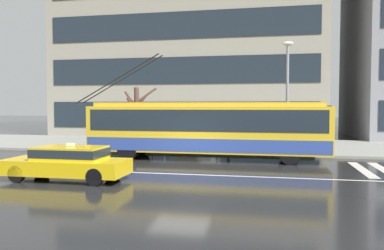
% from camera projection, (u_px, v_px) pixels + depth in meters
% --- Properties ---
extents(ground_plane, '(160.00, 160.00, 0.00)m').
position_uv_depth(ground_plane, '(180.00, 169.00, 17.10)').
color(ground_plane, '#242527').
extents(sidewalk_slab, '(80.00, 10.00, 0.14)m').
position_uv_depth(sidewalk_slab, '(213.00, 145.00, 26.92)').
color(sidewalk_slab, gray).
rests_on(sidewalk_slab, ground_plane).
extents(crosswalk_stripe_edge_near, '(0.44, 4.40, 0.01)m').
position_uv_depth(crosswalk_stripe_edge_near, '(362.00, 169.00, 17.04)').
color(crosswalk_stripe_edge_near, beige).
rests_on(crosswalk_stripe_edge_near, ground_plane).
extents(crosswalk_stripe_inner_a, '(0.44, 4.40, 0.01)m').
position_uv_depth(crosswalk_stripe_inner_a, '(384.00, 170.00, 16.86)').
color(crosswalk_stripe_inner_a, beige).
rests_on(crosswalk_stripe_inner_a, ground_plane).
extents(lane_centre_line, '(72.00, 0.14, 0.01)m').
position_uv_depth(lane_centre_line, '(173.00, 174.00, 15.92)').
color(lane_centre_line, silver).
rests_on(lane_centre_line, ground_plane).
extents(trolleybus, '(13.30, 2.59, 5.51)m').
position_uv_depth(trolleybus, '(207.00, 128.00, 20.26)').
color(trolleybus, yellow).
rests_on(trolleybus, ground_plane).
extents(taxi_oncoming_near, '(4.65, 1.77, 1.39)m').
position_uv_depth(taxi_oncoming_near, '(68.00, 161.00, 14.56)').
color(taxi_oncoming_near, yellow).
rests_on(taxi_oncoming_near, ground_plane).
extents(bus_shelter, '(3.51, 1.55, 2.44)m').
position_uv_depth(bus_shelter, '(193.00, 119.00, 24.22)').
color(bus_shelter, gray).
rests_on(bus_shelter, sidewalk_slab).
extents(pedestrian_at_shelter, '(1.35, 1.35, 1.99)m').
position_uv_depth(pedestrian_at_shelter, '(153.00, 123.00, 24.09)').
color(pedestrian_at_shelter, black).
rests_on(pedestrian_at_shelter, sidewalk_slab).
extents(pedestrian_approaching_curb, '(1.39, 1.39, 2.02)m').
position_uv_depth(pedestrian_approaching_curb, '(228.00, 124.00, 22.45)').
color(pedestrian_approaching_curb, '#4D463C').
rests_on(pedestrian_approaching_curb, sidewalk_slab).
extents(street_lamp, '(0.60, 0.32, 6.24)m').
position_uv_depth(street_lamp, '(287.00, 87.00, 21.90)').
color(street_lamp, gray).
rests_on(street_lamp, sidewalk_slab).
extents(street_tree_bare, '(2.09, 0.90, 3.80)m').
position_uv_depth(street_tree_bare, '(137.00, 114.00, 24.78)').
color(street_tree_bare, brown).
rests_on(street_tree_bare, sidewalk_slab).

